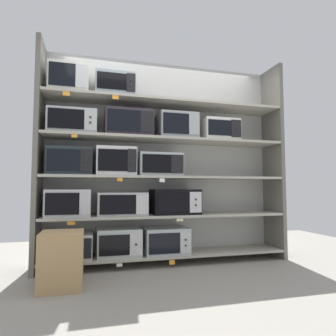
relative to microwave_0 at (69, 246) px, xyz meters
The scene contains 35 objects.
ground 1.53m from the microwave_0, 41.36° to the right, with size 6.89×6.00×0.02m, color gray.
back_panel 1.54m from the microwave_0, 12.16° to the left, with size 3.09×0.04×2.54m, color #B2B2AD.
upright_left 1.07m from the microwave_0, behind, with size 0.05×0.44×2.54m, color #68645B.
upright_right 2.79m from the microwave_0, ahead, with size 0.05×0.44×2.54m, color #68645B.
shelf_0 1.14m from the microwave_0, ahead, with size 2.89×0.44×0.03m, color #ADA899.
microwave_0 is the anchor object (origin of this frame).
microwave_1 0.54m from the microwave_0, ahead, with size 0.49×0.42×0.31m.
microwave_2 1.10m from the microwave_0, ahead, with size 0.52×0.44×0.30m.
price_tag_0 0.29m from the microwave_0, 90.87° to the right, with size 0.06×0.00×0.04m, color beige.
price_tag_1 0.61m from the microwave_0, 22.37° to the right, with size 0.06×0.00×0.03m, color white.
price_tag_2 1.16m from the microwave_0, 11.12° to the right, with size 0.07×0.00×0.05m, color orange.
shelf_1 1.17m from the microwave_0, ahead, with size 2.89×0.44×0.03m, color #ADA899.
microwave_3 0.47m from the microwave_0, behind, with size 0.48×0.39×0.30m.
microwave_4 0.74m from the microwave_0, ahead, with size 0.57×0.35×0.26m.
microwave_5 1.30m from the microwave_0, ahead, with size 0.56×0.43×0.30m.
price_tag_3 0.35m from the microwave_0, 82.15° to the right, with size 0.08×0.00×0.03m, color orange.
price_tag_4 1.26m from the microwave_0, 10.27° to the right, with size 0.08×0.00×0.03m, color beige.
shelf_2 1.37m from the microwave_0, ahead, with size 2.89×0.44×0.03m, color #ADA899.
microwave_6 0.94m from the microwave_0, behind, with size 0.49×0.35×0.31m.
microwave_7 1.07m from the microwave_0, ahead, with size 0.45×0.40×0.32m.
microwave_8 1.38m from the microwave_0, ahead, with size 0.52×0.36×0.27m.
price_tag_5 0.93m from the microwave_0, 22.61° to the right, with size 0.06×0.00×0.04m, color orange.
price_tag_6 1.26m from the microwave_0, 12.37° to the right, with size 0.06×0.00×0.04m, color white.
shelf_3 1.67m from the microwave_0, ahead, with size 2.89×0.44×0.03m, color #ADA899.
microwave_9 1.38m from the microwave_0, ahead, with size 0.53×0.40×0.27m.
microwave_10 1.54m from the microwave_0, ahead, with size 0.55×0.40×0.31m.
microwave_11 1.87m from the microwave_0, ahead, with size 0.47×0.38×0.31m.
microwave_12 2.27m from the microwave_0, ahead, with size 0.46×0.40×0.27m.
price_tag_7 1.21m from the microwave_0, 78.82° to the right, with size 0.06×0.00×0.03m, color orange.
shelf_4 2.03m from the microwave_0, ahead, with size 2.89×0.44×0.03m, color #ADA899.
microwave_13 1.86m from the microwave_0, behind, with size 0.43×0.38×0.32m.
microwave_14 1.89m from the microwave_0, ahead, with size 0.45×0.42×0.26m.
price_tag_8 1.66m from the microwave_0, 102.53° to the right, with size 0.07×0.00×0.05m, color orange.
price_tag_9 1.72m from the microwave_0, 25.12° to the right, with size 0.07×0.00×0.04m, color orange.
shipping_carton 0.60m from the microwave_0, 92.28° to the right, with size 0.38×0.38×0.50m, color tan.
Camera 1 is at (-0.93, -3.48, 0.89)m, focal length 31.63 mm.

